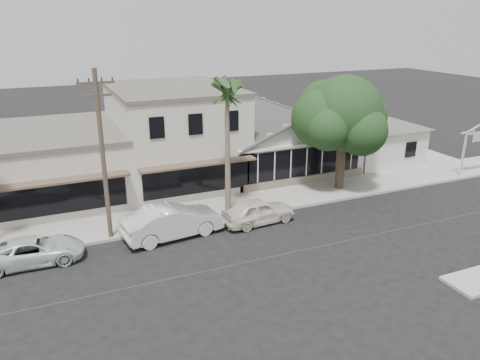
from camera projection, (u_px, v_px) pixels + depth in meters
name	position (u px, v px, depth m)	size (l,w,h in m)	color
ground	(306.00, 249.00, 23.97)	(140.00, 140.00, 0.00)	black
sidewalk_north	(125.00, 224.00, 26.79)	(90.00, 3.50, 0.15)	#9E9991
corner_shop	(279.00, 137.00, 35.80)	(10.40, 8.60, 5.10)	silver
side_cottage	(373.00, 143.00, 38.41)	(6.00, 6.00, 3.00)	silver
row_building_near	(174.00, 136.00, 33.47)	(8.00, 10.00, 6.50)	beige
row_building_midnear	(41.00, 166.00, 30.47)	(10.00, 10.00, 4.20)	silver
utility_pole	(103.00, 153.00, 23.52)	(1.80, 0.24, 9.00)	brown
car_0	(258.00, 211.00, 26.85)	(1.74, 4.32, 1.47)	silver
car_1	(173.00, 221.00, 25.11)	(1.88, 5.39, 1.77)	silver
car_2	(34.00, 251.00, 22.48)	(2.15, 4.67, 1.30)	silver
shade_tree	(341.00, 115.00, 30.85)	(7.05, 6.38, 7.82)	#4B3E2D
palm_east	(227.00, 92.00, 25.78)	(2.86, 2.86, 8.55)	#726651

